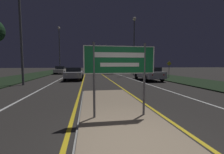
{
  "coord_description": "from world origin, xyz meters",
  "views": [
    {
      "loc": [
        -0.97,
        -2.71,
        1.71
      ],
      "look_at": [
        0.0,
        3.27,
        1.2
      ],
      "focal_mm": 24.0,
      "sensor_mm": 36.0,
      "label": 1
    }
  ],
  "objects_px": {
    "streetlight_left_near": "(20,8)",
    "warning_sign": "(169,68)",
    "car_receding_0": "(149,73)",
    "car_receding_1": "(107,70)",
    "car_approaching_0": "(74,73)",
    "car_approaching_1": "(61,70)",
    "streetlight_right_near": "(134,37)",
    "streetlight_left_far": "(59,45)",
    "highway_sign": "(120,64)"
  },
  "relations": [
    {
      "from": "streetlight_right_near",
      "to": "car_approaching_0",
      "type": "xyz_separation_m",
      "value": [
        -8.64,
        -5.54,
        -5.15
      ]
    },
    {
      "from": "highway_sign",
      "to": "car_receding_1",
      "type": "distance_m",
      "value": 23.76
    },
    {
      "from": "streetlight_left_near",
      "to": "car_approaching_1",
      "type": "relative_size",
      "value": 2.29
    },
    {
      "from": "car_receding_0",
      "to": "streetlight_left_far",
      "type": "bearing_deg",
      "value": 128.71
    },
    {
      "from": "highway_sign",
      "to": "warning_sign",
      "type": "bearing_deg",
      "value": 54.75
    },
    {
      "from": "car_receding_0",
      "to": "warning_sign",
      "type": "distance_m",
      "value": 3.94
    },
    {
      "from": "streetlight_right_near",
      "to": "warning_sign",
      "type": "distance_m",
      "value": 7.64
    },
    {
      "from": "car_approaching_0",
      "to": "streetlight_right_near",
      "type": "bearing_deg",
      "value": 32.65
    },
    {
      "from": "car_receding_0",
      "to": "highway_sign",
      "type": "bearing_deg",
      "value": -116.95
    },
    {
      "from": "car_receding_0",
      "to": "car_approaching_0",
      "type": "bearing_deg",
      "value": 168.25
    },
    {
      "from": "streetlight_left_near",
      "to": "streetlight_right_near",
      "type": "relative_size",
      "value": 1.09
    },
    {
      "from": "car_approaching_0",
      "to": "car_approaching_1",
      "type": "bearing_deg",
      "value": 106.68
    },
    {
      "from": "car_receding_0",
      "to": "warning_sign",
      "type": "xyz_separation_m",
      "value": [
        3.45,
        1.8,
        0.56
      ]
    },
    {
      "from": "car_receding_0",
      "to": "car_receding_1",
      "type": "relative_size",
      "value": 1.11
    },
    {
      "from": "warning_sign",
      "to": "car_approaching_1",
      "type": "bearing_deg",
      "value": 142.68
    },
    {
      "from": "car_receding_0",
      "to": "warning_sign",
      "type": "bearing_deg",
      "value": 27.57
    },
    {
      "from": "car_approaching_0",
      "to": "warning_sign",
      "type": "relative_size",
      "value": 2.1
    },
    {
      "from": "warning_sign",
      "to": "highway_sign",
      "type": "bearing_deg",
      "value": -125.25
    },
    {
      "from": "highway_sign",
      "to": "streetlight_left_near",
      "type": "distance_m",
      "value": 11.79
    },
    {
      "from": "streetlight_left_far",
      "to": "car_approaching_0",
      "type": "xyz_separation_m",
      "value": [
        3.81,
        -13.11,
        -4.72
      ]
    },
    {
      "from": "streetlight_left_far",
      "to": "car_receding_0",
      "type": "distance_m",
      "value": 19.53
    },
    {
      "from": "car_receding_1",
      "to": "car_approaching_0",
      "type": "xyz_separation_m",
      "value": [
        -5.17,
        -10.93,
        0.02
      ]
    },
    {
      "from": "car_receding_1",
      "to": "car_approaching_1",
      "type": "bearing_deg",
      "value": 175.97
    },
    {
      "from": "streetlight_right_near",
      "to": "car_approaching_0",
      "type": "relative_size",
      "value": 2.09
    },
    {
      "from": "car_receding_1",
      "to": "highway_sign",
      "type": "bearing_deg",
      "value": -96.56
    },
    {
      "from": "car_receding_0",
      "to": "car_receding_1",
      "type": "height_order",
      "value": "car_receding_0"
    },
    {
      "from": "car_receding_0",
      "to": "car_receding_1",
      "type": "bearing_deg",
      "value": 102.85
    },
    {
      "from": "streetlight_left_near",
      "to": "warning_sign",
      "type": "height_order",
      "value": "streetlight_left_near"
    },
    {
      "from": "car_receding_0",
      "to": "warning_sign",
      "type": "height_order",
      "value": "warning_sign"
    },
    {
      "from": "streetlight_left_near",
      "to": "warning_sign",
      "type": "xyz_separation_m",
      "value": [
        15.33,
        3.89,
        -4.9
      ]
    },
    {
      "from": "car_receding_1",
      "to": "car_receding_0",
      "type": "bearing_deg",
      "value": -77.15
    },
    {
      "from": "car_receding_1",
      "to": "car_approaching_1",
      "type": "distance_m",
      "value": 8.65
    },
    {
      "from": "car_receding_0",
      "to": "car_approaching_1",
      "type": "distance_m",
      "value": 17.52
    },
    {
      "from": "streetlight_right_near",
      "to": "car_receding_0",
      "type": "relative_size",
      "value": 1.88
    },
    {
      "from": "highway_sign",
      "to": "car_approaching_1",
      "type": "distance_m",
      "value": 24.93
    },
    {
      "from": "car_approaching_0",
      "to": "car_approaching_1",
      "type": "height_order",
      "value": "car_approaching_1"
    },
    {
      "from": "streetlight_left_near",
      "to": "car_receding_0",
      "type": "xyz_separation_m",
      "value": [
        11.87,
        2.08,
        -5.46
      ]
    },
    {
      "from": "car_approaching_0",
      "to": "streetlight_left_far",
      "type": "bearing_deg",
      "value": 106.18
    },
    {
      "from": "highway_sign",
      "to": "car_receding_0",
      "type": "relative_size",
      "value": 0.48
    },
    {
      "from": "warning_sign",
      "to": "car_receding_0",
      "type": "bearing_deg",
      "value": -152.43
    },
    {
      "from": "car_approaching_1",
      "to": "warning_sign",
      "type": "xyz_separation_m",
      "value": [
        14.96,
        -11.4,
        0.58
      ]
    },
    {
      "from": "car_approaching_0",
      "to": "car_approaching_1",
      "type": "xyz_separation_m",
      "value": [
        -3.46,
        11.53,
        -0.01
      ]
    },
    {
      "from": "car_receding_1",
      "to": "car_approaching_1",
      "type": "relative_size",
      "value": 1.01
    },
    {
      "from": "streetlight_right_near",
      "to": "car_approaching_1",
      "type": "height_order",
      "value": "streetlight_right_near"
    },
    {
      "from": "car_approaching_0",
      "to": "car_approaching_1",
      "type": "distance_m",
      "value": 12.04
    },
    {
      "from": "streetlight_left_near",
      "to": "streetlight_right_near",
      "type": "height_order",
      "value": "streetlight_left_near"
    },
    {
      "from": "highway_sign",
      "to": "car_receding_1",
      "type": "xyz_separation_m",
      "value": [
        2.71,
        23.59,
        -1.0
      ]
    },
    {
      "from": "streetlight_left_near",
      "to": "highway_sign",
      "type": "bearing_deg",
      "value": -54.79
    },
    {
      "from": "streetlight_left_far",
      "to": "car_receding_1",
      "type": "bearing_deg",
      "value": -13.7
    },
    {
      "from": "streetlight_left_near",
      "to": "streetlight_right_near",
      "type": "distance_m",
      "value": 15.55
    }
  ]
}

